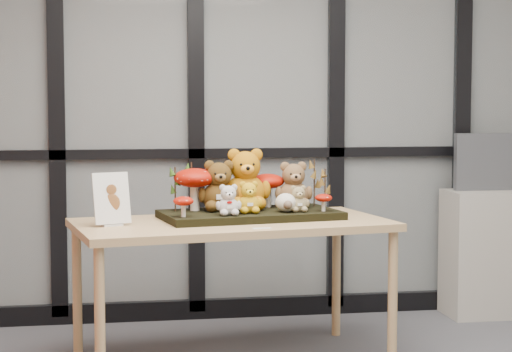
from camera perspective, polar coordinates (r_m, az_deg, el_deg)
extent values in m
plane|color=beige|center=(5.89, 0.62, 4.86)|extent=(5.00, 0.00, 5.00)
cube|color=#2D383F|center=(5.86, 0.67, 4.86)|extent=(4.90, 0.02, 2.70)
cube|color=black|center=(6.01, 0.66, -8.03)|extent=(4.90, 0.06, 0.12)
cube|color=black|center=(5.87, 0.67, 1.44)|extent=(4.90, 0.06, 0.06)
cube|color=black|center=(5.77, -12.18, 4.76)|extent=(0.10, 0.06, 2.70)
cube|color=black|center=(5.79, -3.73, 4.86)|extent=(0.10, 0.06, 2.70)
cube|color=black|center=(5.96, 4.95, 4.84)|extent=(0.10, 0.06, 2.70)
cube|color=black|center=(6.22, 12.57, 4.74)|extent=(0.10, 0.06, 2.70)
cube|color=tan|center=(4.83, -1.48, -3.02)|extent=(1.72, 1.06, 0.04)
cylinder|color=tan|center=(4.39, -9.59, -8.90)|extent=(0.05, 0.05, 0.72)
cylinder|color=tan|center=(5.07, -10.94, -7.07)|extent=(0.05, 0.05, 0.72)
cylinder|color=tan|center=(4.86, 8.40, -7.53)|extent=(0.05, 0.05, 0.72)
cylinder|color=tan|center=(5.49, 4.97, -6.10)|extent=(0.05, 0.05, 0.72)
cube|color=black|center=(4.92, -0.36, -2.40)|extent=(0.99, 0.61, 0.04)
cube|color=silver|center=(4.70, -8.86, -2.99)|extent=(0.11, 0.09, 0.01)
cube|color=white|center=(4.68, -8.88, -1.36)|extent=(0.20, 0.12, 0.26)
ellipsoid|color=brown|center=(4.68, -8.87, -1.65)|extent=(0.08, 0.01, 0.09)
ellipsoid|color=brown|center=(4.67, -8.88, -0.83)|extent=(0.05, 0.01, 0.05)
cube|color=white|center=(4.54, 0.36, -3.24)|extent=(0.09, 0.03, 0.00)
cube|color=#A19B8F|center=(6.16, 14.37, -4.60)|extent=(0.61, 0.35, 0.81)
cube|color=#474A4E|center=(6.11, 14.40, 0.86)|extent=(0.52, 0.05, 0.37)
cube|color=black|center=(6.09, 14.50, 0.84)|extent=(0.45, 0.00, 0.30)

